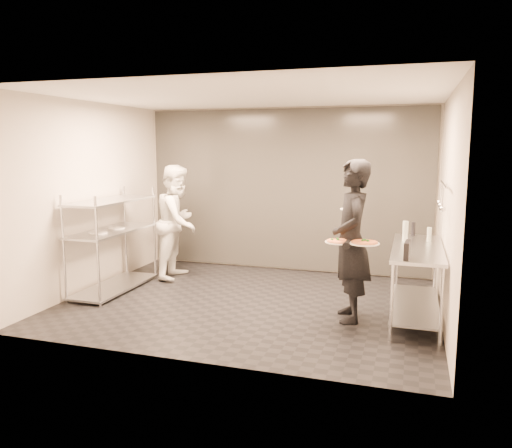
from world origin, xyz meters
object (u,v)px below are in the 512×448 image
(waiter, at_px, (351,241))
(chef, at_px, (178,222))
(pizza_plate_far, at_px, (364,243))
(bottle_dark, at_px, (413,229))
(salad_plate, at_px, (350,208))
(pass_rack, at_px, (113,239))
(bottle_clear, at_px, (429,235))
(pizza_plate_near, at_px, (338,241))
(pos_monitor, at_px, (407,250))
(prep_counter, at_px, (417,270))
(bottle_green, at_px, (405,231))

(waiter, xyz_separation_m, chef, (-2.95, 1.23, -0.07))
(pizza_plate_far, height_order, bottle_dark, bottle_dark)
(pizza_plate_far, distance_m, salad_plate, 0.66)
(pass_rack, bearing_deg, bottle_clear, 5.04)
(pass_rack, distance_m, bottle_dark, 4.35)
(pass_rack, distance_m, pizza_plate_near, 3.46)
(waiter, relative_size, bottle_dark, 10.40)
(salad_plate, bearing_deg, pass_rack, 179.93)
(waiter, distance_m, pos_monitor, 0.80)
(waiter, bearing_deg, bottle_clear, 109.63)
(pass_rack, height_order, prep_counter, pass_rack)
(salad_plate, xyz_separation_m, pos_monitor, (0.71, -0.71, -0.36))
(waiter, distance_m, bottle_clear, 1.13)
(pizza_plate_far, xyz_separation_m, bottle_dark, (0.54, 1.32, -0.02))
(bottle_dark, bearing_deg, prep_counter, -85.84)
(pizza_plate_near, height_order, bottle_clear, bottle_clear)
(waiter, height_order, bottle_green, waiter)
(chef, height_order, pos_monitor, chef)
(pizza_plate_near, xyz_separation_m, pos_monitor, (0.79, -0.25, -0.01))
(bottle_green, xyz_separation_m, bottle_clear, (0.30, 0.02, -0.04))
(bottle_green, distance_m, bottle_dark, 0.44)
(prep_counter, height_order, bottle_dark, bottle_dark)
(prep_counter, distance_m, bottle_dark, 0.89)
(pizza_plate_far, bearing_deg, prep_counter, 40.67)
(waiter, relative_size, bottle_clear, 10.54)
(bottle_clear, bearing_deg, salad_plate, -157.73)
(bottle_dark, bearing_deg, pass_rack, -169.36)
(pizza_plate_near, distance_m, salad_plate, 0.59)
(pizza_plate_near, xyz_separation_m, pizza_plate_far, (0.31, -0.05, 0.01))
(pizza_plate_near, distance_m, bottle_clear, 1.36)
(pizza_plate_near, height_order, pizza_plate_far, pizza_plate_far)
(bottle_dark, bearing_deg, chef, 177.42)
(waiter, xyz_separation_m, bottle_green, (0.62, 0.64, 0.05))
(chef, bearing_deg, bottle_clear, -100.97)
(prep_counter, relative_size, pizza_plate_far, 5.15)
(pass_rack, bearing_deg, prep_counter, 0.03)
(salad_plate, bearing_deg, bottle_clear, 22.27)
(prep_counter, bearing_deg, bottle_clear, 70.55)
(pass_rack, distance_m, waiter, 3.57)
(pizza_plate_far, height_order, bottle_green, bottle_green)
(bottle_green, bearing_deg, pos_monitor, -87.95)
(bottle_clear, bearing_deg, waiter, -144.40)
(pizza_plate_near, height_order, bottle_dark, bottle_dark)
(pos_monitor, bearing_deg, chef, 159.35)
(salad_plate, height_order, bottle_clear, salad_plate)
(chef, distance_m, bottle_green, 3.62)
(prep_counter, distance_m, pos_monitor, 0.83)
(prep_counter, height_order, salad_plate, salad_plate)
(bottle_clear, bearing_deg, pos_monitor, -103.08)
(pos_monitor, bearing_deg, bottle_dark, 92.05)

